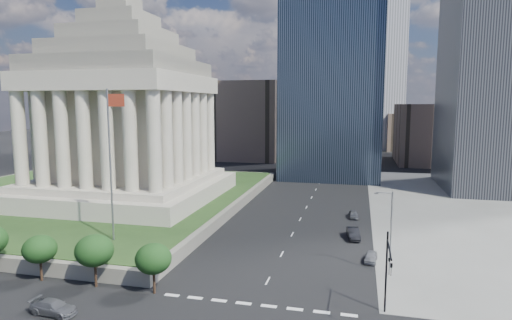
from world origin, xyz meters
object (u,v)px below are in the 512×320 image
(war_memorial, at_px, (123,96))
(parked_sedan_near, at_px, (371,257))
(parked_sedan_mid, at_px, (353,233))
(traffic_signal_ne, at_px, (388,267))
(street_lamp_north, at_px, (389,228))
(parked_sedan_far, at_px, (353,214))
(suv_grey, at_px, (54,307))
(flagpole, at_px, (111,157))

(war_memorial, relative_size, parked_sedan_near, 10.68)
(parked_sedan_mid, bearing_deg, traffic_signal_ne, -90.49)
(street_lamp_north, xyz_separation_m, parked_sedan_mid, (-4.17, 13.12, -4.88))
(street_lamp_north, bearing_deg, parked_sedan_far, 99.77)
(street_lamp_north, bearing_deg, suv_grey, -151.08)
(traffic_signal_ne, xyz_separation_m, parked_sedan_mid, (-3.34, 24.42, -4.47))
(parked_sedan_far, bearing_deg, parked_sedan_mid, -94.76)
(war_memorial, height_order, traffic_signal_ne, war_memorial)
(suv_grey, height_order, parked_sedan_near, suv_grey)
(traffic_signal_ne, distance_m, suv_grey, 31.66)
(traffic_signal_ne, bearing_deg, street_lamp_north, 85.81)
(flagpole, relative_size, street_lamp_north, 2.00)
(flagpole, xyz_separation_m, street_lamp_north, (35.16, 1.00, -7.45))
(parked_sedan_near, bearing_deg, traffic_signal_ne, -79.58)
(war_memorial, bearing_deg, suv_grey, -68.69)
(street_lamp_north, distance_m, suv_grey, 36.39)
(parked_sedan_near, height_order, parked_sedan_far, parked_sedan_far)
(traffic_signal_ne, distance_m, parked_sedan_near, 16.01)
(street_lamp_north, distance_m, parked_sedan_near, 6.68)
(war_memorial, bearing_deg, parked_sedan_near, -22.68)
(traffic_signal_ne, height_order, parked_sedan_far, traffic_signal_ne)
(war_memorial, height_order, suv_grey, war_memorial)
(traffic_signal_ne, height_order, suv_grey, traffic_signal_ne)
(flagpole, height_order, parked_sedan_mid, flagpole)
(war_memorial, xyz_separation_m, parked_sedan_mid, (43.16, -9.88, -20.62))
(parked_sedan_far, bearing_deg, street_lamp_north, -85.73)
(street_lamp_north, distance_m, parked_sedan_far, 25.98)
(traffic_signal_ne, bearing_deg, parked_sedan_near, 93.74)
(street_lamp_north, relative_size, parked_sedan_mid, 2.12)
(war_memorial, bearing_deg, traffic_signal_ne, -36.42)
(parked_sedan_near, height_order, parked_sedan_mid, parked_sedan_mid)
(war_memorial, bearing_deg, street_lamp_north, -25.92)
(suv_grey, distance_m, parked_sedan_near, 36.64)
(traffic_signal_ne, relative_size, street_lamp_north, 0.80)
(war_memorial, distance_m, suv_grey, 48.09)
(traffic_signal_ne, bearing_deg, suv_grey, -168.72)
(flagpole, height_order, parked_sedan_far, flagpole)
(traffic_signal_ne, height_order, parked_sedan_mid, traffic_signal_ne)
(flagpole, height_order, street_lamp_north, flagpole)
(flagpole, distance_m, street_lamp_north, 35.95)
(street_lamp_north, bearing_deg, traffic_signal_ne, -94.19)
(parked_sedan_near, xyz_separation_m, parked_sedan_far, (-2.50, 21.14, 0.03))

